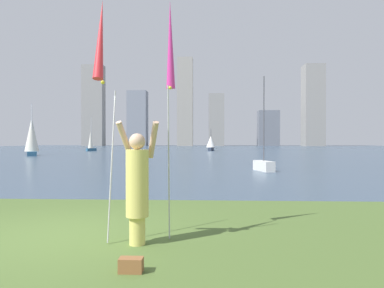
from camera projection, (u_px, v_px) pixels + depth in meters
ground at (191, 151)px, 57.26m from camera, size 120.00×138.00×0.12m
person at (137, 184)px, 5.71m from camera, size 0.75×0.55×2.03m
kite_flag_left at (101, 45)px, 5.36m from camera, size 0.16×1.07×3.89m
kite_flag_right at (170, 49)px, 6.16m from camera, size 0.16×0.53×4.18m
bag at (131, 265)px, 4.51m from camera, size 0.31×0.17×0.19m
sailboat_0 at (91, 141)px, 57.27m from camera, size 1.48×1.59×5.56m
sailboat_2 at (32, 137)px, 39.91m from camera, size 2.32×3.20×5.92m
sailboat_3 at (264, 165)px, 19.58m from camera, size 1.00×1.95×5.32m
sailboat_4 at (211, 143)px, 59.02m from camera, size 1.74×3.05×3.71m
skyline_tower_0 at (94, 106)px, 114.78m from camera, size 6.87×3.92×26.47m
skyline_tower_1 at (138, 119)px, 111.02m from camera, size 6.11×4.63×17.46m
skyline_tower_2 at (185, 102)px, 109.20m from camera, size 4.85×3.47×27.62m
skyline_tower_3 at (216, 120)px, 111.58m from camera, size 4.83×7.59×16.40m
skyline_tower_4 at (268, 128)px, 113.46m from camera, size 6.64×4.92×11.43m
skyline_tower_5 at (313, 106)px, 107.85m from camera, size 5.99×5.83×25.08m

